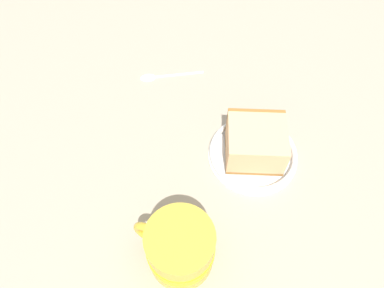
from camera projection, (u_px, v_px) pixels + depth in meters
ground_plane at (233, 155)px, 57.33cm from camera, size 143.92×143.92×2.60cm
small_plate at (253, 154)px, 54.97cm from camera, size 14.03×14.03×1.62cm
cake_slice at (256, 142)px, 52.73cm from camera, size 10.90×10.68×5.66cm
tea_mug at (180, 248)px, 43.16cm from camera, size 9.48×9.16×8.74cm
teaspoon at (158, 75)px, 64.98cm from camera, size 11.97×3.17×0.80cm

